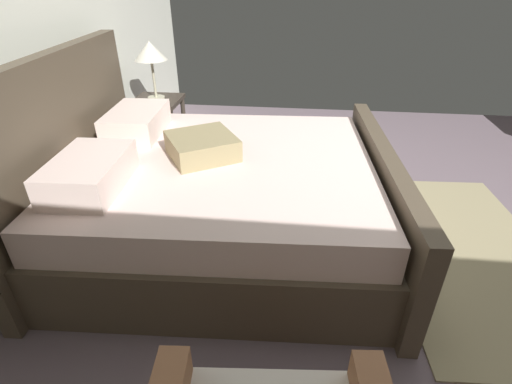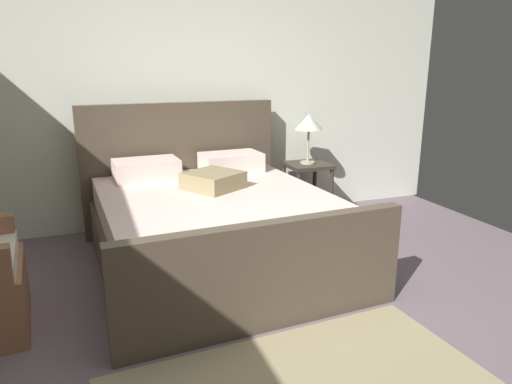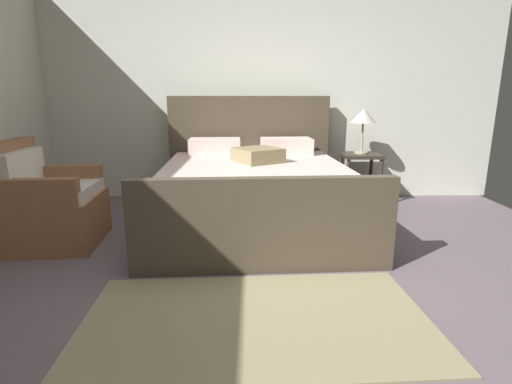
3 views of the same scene
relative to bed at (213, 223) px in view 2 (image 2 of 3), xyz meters
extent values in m
cube|color=slate|center=(0.21, -1.51, -0.36)|extent=(5.50, 5.35, 0.02)
cube|color=silver|center=(0.21, 1.22, 0.93)|extent=(5.62, 0.12, 2.56)
cube|color=brown|center=(0.00, -0.06, -0.15)|extent=(1.89, 2.04, 0.40)
cube|color=brown|center=(-0.05, 0.96, 0.28)|extent=(1.91, 0.20, 1.26)
cube|color=brown|center=(0.06, -1.09, 0.00)|extent=(1.91, 0.20, 0.70)
cube|color=silver|center=(0.00, -0.06, 0.16)|extent=(1.80, 1.98, 0.22)
cube|color=silver|center=(-0.43, 0.61, 0.36)|extent=(0.58, 0.39, 0.18)
cube|color=silver|center=(0.37, 0.65, 0.36)|extent=(0.58, 0.39, 0.18)
cube|color=#97885F|center=(0.04, 0.08, 0.34)|extent=(0.55, 0.55, 0.14)
cube|color=#393028|center=(1.27, 0.83, 0.23)|extent=(0.44, 0.44, 0.04)
cube|color=#393028|center=(1.27, 0.83, -0.17)|extent=(0.40, 0.40, 0.02)
cylinder|color=#393028|center=(1.08, 0.64, -0.07)|extent=(0.04, 0.04, 0.56)
cylinder|color=#393028|center=(1.46, 0.64, -0.07)|extent=(0.04, 0.04, 0.56)
cylinder|color=#393028|center=(1.08, 1.02, -0.07)|extent=(0.04, 0.04, 0.56)
cylinder|color=#393028|center=(1.46, 1.02, -0.07)|extent=(0.04, 0.04, 0.56)
cylinder|color=#B7B293|center=(1.27, 0.83, 0.26)|extent=(0.16, 0.16, 0.02)
cylinder|color=#B7B293|center=(1.27, 0.83, 0.44)|extent=(0.02, 0.02, 0.34)
cone|color=beige|center=(1.27, 0.83, 0.69)|extent=(0.30, 0.30, 0.16)
camera|label=1|loc=(-2.19, -0.52, 1.35)|focal=26.82mm
camera|label=2|loc=(-0.91, -3.48, 1.24)|focal=32.31mm
camera|label=3|loc=(-0.02, -3.68, 0.88)|focal=26.96mm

